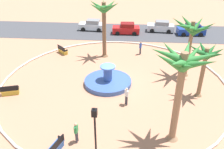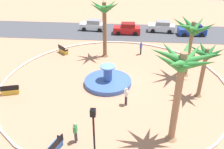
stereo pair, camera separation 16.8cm
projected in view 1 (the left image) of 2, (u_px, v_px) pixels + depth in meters
ground_plane at (114, 83)px, 24.45m from camera, size 80.00×80.00×0.00m
plaza_curb at (114, 82)px, 24.40m from camera, size 22.16×22.16×0.20m
street_asphalt at (121, 32)px, 37.95m from camera, size 48.00×8.00×0.03m
fountain at (108, 81)px, 24.16m from camera, size 4.62×4.62×1.98m
palm_tree_near_fountain at (182, 71)px, 15.04m from camera, size 4.17×4.01×7.00m
palm_tree_by_curb at (191, 31)px, 23.52m from camera, size 4.30×4.53×6.06m
palm_tree_mid_plaza at (104, 15)px, 27.59m from camera, size 3.68×3.80×6.78m
palm_tree_far_side at (205, 57)px, 20.66m from camera, size 3.14×3.24×4.93m
bench_east at (10, 91)px, 22.48m from camera, size 1.68×0.94×1.00m
bench_west at (55, 148)px, 16.37m from camera, size 1.00×1.68×1.00m
bench_north at (189, 61)px, 28.03m from camera, size 1.63×1.25×1.00m
bench_southeast at (63, 51)px, 30.66m from camera, size 1.49×1.48×1.00m
lamppost at (95, 133)px, 14.38m from camera, size 0.32×0.32×4.46m
person_cyclist_helmet at (76, 132)px, 16.89m from camera, size 0.26×0.52×1.71m
person_cyclist_photo at (126, 95)px, 20.81m from camera, size 0.34×0.47×1.70m
person_pedestrian_stroll at (140, 47)px, 30.10m from camera, size 0.32×0.49×1.68m
parked_car_leftmost at (92, 25)px, 38.35m from camera, size 4.12×2.16×1.67m
parked_car_second at (126, 29)px, 36.84m from camera, size 4.05×2.01×1.67m
parked_car_third at (161, 27)px, 37.72m from camera, size 4.12×2.15×1.67m
parked_car_rightmost at (191, 30)px, 36.40m from camera, size 4.10×2.11×1.67m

